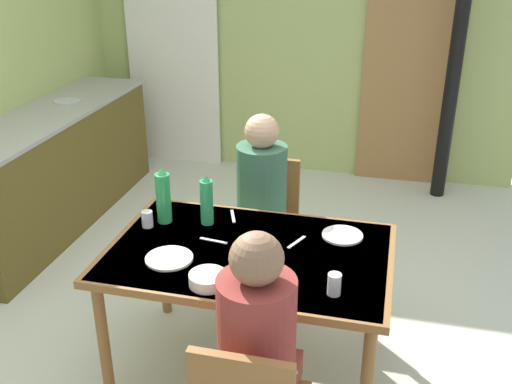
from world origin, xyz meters
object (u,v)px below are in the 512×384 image
Objects in this scene: chair_far_diner at (266,219)px; water_bottle_green_near at (163,197)px; water_bottle_green_far at (207,201)px; kitchen_counter at (52,169)px; person_far_diner at (261,186)px; serving_bowl_center at (208,279)px; person_near_diner at (257,334)px; dining_table at (249,263)px.

chair_far_diner is 2.81× the size of water_bottle_green_near.
chair_far_diner is 3.09× the size of water_bottle_green_far.
person_far_diner is (1.84, -0.66, 0.33)m from kitchen_counter.
serving_bowl_center is at bearing -51.69° from water_bottle_green_near.
water_bottle_green_near is at bearing -171.48° from water_bottle_green_far.
kitchen_counter is at bearing 146.33° from water_bottle_green_far.
kitchen_counter is 2.98× the size of person_far_diner.
person_near_diner reaches higher than water_bottle_green_near.
person_near_diner is at bearing -61.17° from water_bottle_green_far.
person_near_diner is 0.46m from serving_bowl_center.
person_near_diner is (0.31, -1.48, 0.28)m from chair_far_diner.
water_bottle_green_far is at bearing 66.68° from person_far_diner.
chair_far_diner is (1.84, -0.52, 0.05)m from kitchen_counter.
water_bottle_green_far is at bearing -33.67° from kitchen_counter.
dining_table is at bearing -38.60° from water_bottle_green_far.
water_bottle_green_far is (1.65, -1.10, 0.42)m from kitchen_counter.
water_bottle_green_near is 1.10× the size of water_bottle_green_far.
person_near_diner is 1.38m from person_far_diner.
chair_far_diner is (-0.10, 0.81, -0.17)m from dining_table.
person_far_diner is 0.64m from water_bottle_green_near.
person_far_diner is 2.49× the size of water_bottle_green_near.
kitchen_counter is 8.17× the size of water_bottle_green_far.
dining_table is 0.42m from water_bottle_green_far.
person_far_diner reaches higher than water_bottle_green_far.
person_near_diner is at bearing 102.82° from person_far_diner.
water_bottle_green_far is at bearing 71.77° from chair_far_diner.
dining_table is 0.59m from water_bottle_green_near.
chair_far_diner is at bearing 89.82° from serving_bowl_center.
chair_far_diner is 0.84m from water_bottle_green_near.
kitchen_counter is 1.87m from water_bottle_green_near.
water_bottle_green_near reaches higher than kitchen_counter.
person_near_diner is at bearing -50.07° from water_bottle_green_near.
water_bottle_green_far is at bearing 118.83° from person_near_diner.
kitchen_counter is 2.36m from dining_table.
person_far_diner is at bearing 66.68° from water_bottle_green_far.
kitchen_counter reaches higher than chair_far_diner.
dining_table is at bearing 107.22° from person_near_diner.
dining_table is 1.81× the size of person_far_diner.
serving_bowl_center is at bearing 89.82° from chair_far_diner.
person_near_diner is 4.53× the size of serving_bowl_center.
kitchen_counter is at bearing -15.85° from chair_far_diner.
person_near_diner reaches higher than dining_table.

